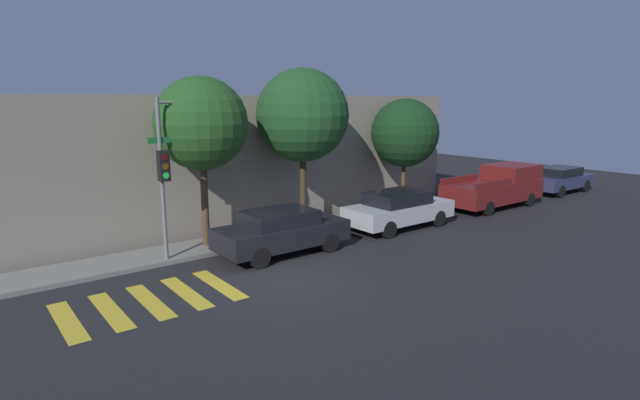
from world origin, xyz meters
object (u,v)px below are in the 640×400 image
object	(u,v)px
sedan_far_end	(559,179)
tree_near_corner	(201,124)
sedan_near_corner	(281,231)
pickup_truck	(497,187)
tree_far_end	(405,133)
sedan_middle	(399,209)
tree_midblock	(303,116)
traffic_light_pole	(177,154)

from	to	relation	value
sedan_far_end	tree_near_corner	distance (m)	20.06
sedan_near_corner	pickup_truck	world-z (taller)	pickup_truck
sedan_near_corner	tree_far_end	world-z (taller)	tree_far_end
sedan_middle	sedan_near_corner	bearing A→B (deg)	-180.00
sedan_near_corner	tree_near_corner	size ratio (longest dim) A/B	0.76
pickup_truck	tree_far_end	xyz separation A→B (m)	(-4.24, 2.00, 2.56)
sedan_middle	tree_near_corner	bearing A→B (deg)	164.49
sedan_near_corner	sedan_far_end	world-z (taller)	sedan_near_corner
sedan_middle	tree_far_end	xyz separation A→B (m)	(2.37, 2.00, 2.74)
pickup_truck	tree_midblock	bearing A→B (deg)	168.46
tree_midblock	sedan_middle	bearing A→B (deg)	-32.26
tree_midblock	tree_near_corner	bearing A→B (deg)	180.00
sedan_middle	tree_far_end	distance (m)	4.13
sedan_middle	tree_midblock	bearing A→B (deg)	147.74
sedan_near_corner	sedan_middle	bearing A→B (deg)	0.00
sedan_middle	pickup_truck	xyz separation A→B (m)	(6.61, 0.00, 0.17)
sedan_near_corner	sedan_far_end	distance (m)	17.94
traffic_light_pole	tree_near_corner	xyz separation A→B (m)	(1.14, 0.73, 0.82)
sedan_middle	tree_near_corner	xyz separation A→B (m)	(-7.19, 2.00, 3.41)
tree_near_corner	traffic_light_pole	bearing A→B (deg)	-147.51
pickup_truck	tree_near_corner	size ratio (longest dim) A/B	0.93
traffic_light_pole	tree_far_end	world-z (taller)	traffic_light_pole
sedan_middle	pickup_truck	world-z (taller)	pickup_truck
sedan_near_corner	pickup_truck	bearing A→B (deg)	0.00
sedan_middle	tree_near_corner	size ratio (longest dim) A/B	0.79
pickup_truck	tree_midblock	world-z (taller)	tree_midblock
sedan_far_end	tree_midblock	size ratio (longest dim) A/B	0.71
sedan_near_corner	sedan_middle	world-z (taller)	sedan_middle
traffic_light_pole	sedan_near_corner	size ratio (longest dim) A/B	1.16
traffic_light_pole	pickup_truck	bearing A→B (deg)	-4.85
traffic_light_pole	tree_midblock	bearing A→B (deg)	8.00
sedan_far_end	tree_midblock	distance (m)	16.17
tree_near_corner	tree_midblock	size ratio (longest dim) A/B	0.94
sedan_near_corner	sedan_middle	distance (m)	5.47
pickup_truck	sedan_far_end	size ratio (longest dim) A/B	1.22
tree_midblock	tree_far_end	bearing A→B (deg)	0.00
tree_far_end	tree_near_corner	bearing A→B (deg)	180.00
pickup_truck	tree_near_corner	world-z (taller)	tree_near_corner
traffic_light_pole	tree_near_corner	distance (m)	1.58
traffic_light_pole	sedan_middle	xyz separation A→B (m)	(8.33, -1.27, -2.59)
sedan_middle	pickup_truck	size ratio (longest dim) A/B	0.85
traffic_light_pole	tree_far_end	bearing A→B (deg)	3.89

